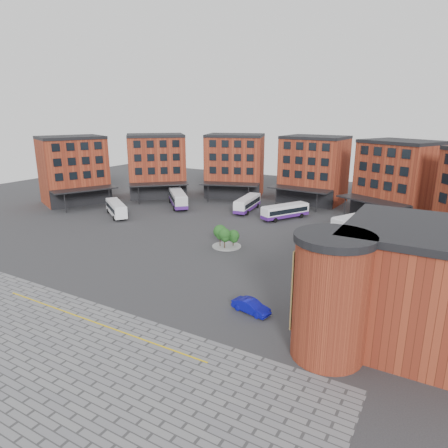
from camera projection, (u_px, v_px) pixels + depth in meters
The scene contains 13 objects.
ground at pixel (167, 270), 51.35m from camera, with size 160.00×160.00×0.00m, color #28282B.
paving_zone at pixel (18, 366), 32.05m from camera, with size 50.00×22.00×0.02m, color slate.
yellow_line at pixel (94, 322), 38.71m from camera, with size 26.00×0.15×0.02m, color gold.
main_building at pixel (260, 173), 83.55m from camera, with size 94.14×42.48×14.60m.
east_building at pixel (414, 290), 33.56m from camera, with size 17.40×15.40×10.60m.
tree_island at pixel (226, 235), 59.57m from camera, with size 4.40×4.40×3.45m.
bus_a at pixel (116, 208), 77.54m from camera, with size 9.39×7.46×2.79m.
bus_b at pixel (178, 198), 85.41m from camera, with size 9.91×10.15×3.25m.
bus_c at pixel (247, 203), 81.48m from camera, with size 3.73×10.56×2.91m.
bus_d at pixel (285, 211), 75.48m from camera, with size 6.82×9.74×2.78m.
bus_e at pixel (361, 223), 66.62m from camera, with size 7.75×11.58×3.28m.
bus_f at pixel (376, 235), 59.98m from camera, with size 8.66×11.87×3.43m.
blue_car at pixel (251, 306), 40.44m from camera, with size 1.45×4.15×1.37m, color #0B0D95.
Camera 1 is at (30.22, -37.72, 19.76)m, focal length 32.00 mm.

